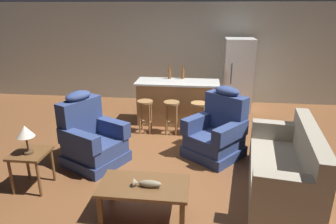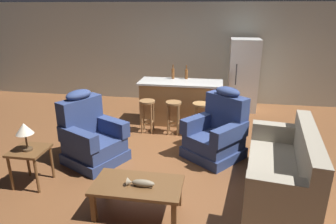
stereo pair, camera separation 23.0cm
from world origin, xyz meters
The scene contains 16 objects.
ground_plane centered at (0.00, 0.00, 0.00)m, with size 12.00×12.00×0.00m.
back_wall centered at (0.00, 3.12, 1.30)m, with size 12.00×0.05×2.60m.
coffee_table centered at (-0.13, -1.86, 0.36)m, with size 1.10×0.60×0.42m.
fish_figurine centered at (-0.08, -1.90, 0.46)m, with size 0.34×0.10×0.10m.
couch centered at (1.75, -1.11, 0.34)m, with size 1.10×2.00×0.94m.
recliner_near_lamp centered at (-1.25, -0.64, 0.42)m, with size 1.13×1.13×1.20m.
recliner_near_island centered at (0.83, -0.12, 0.42)m, with size 1.18×1.18×1.20m.
end_table centered at (-1.82, -1.47, 0.46)m, with size 0.48×0.48×0.56m.
table_lamp centered at (-1.81, -1.50, 0.87)m, with size 0.24×0.24×0.41m.
kitchen_island centered at (0.00, 1.35, 0.48)m, with size 1.80×0.70×0.95m.
bar_stool_left centered at (-0.60, 0.72, 0.47)m, with size 0.32×0.32×0.68m.
bar_stool_middle centered at (-0.06, 0.72, 0.47)m, with size 0.32×0.32×0.68m.
bar_stool_right centered at (0.48, 0.72, 0.47)m, with size 0.32×0.32×0.68m.
refrigerator centered at (1.40, 2.55, 0.88)m, with size 0.70×0.69×1.76m.
bottle_tall_green centered at (0.09, 1.62, 1.07)m, with size 0.07×0.07×0.31m.
bottle_short_amber centered at (-0.21, 1.60, 1.07)m, with size 0.07×0.07×0.31m.
Camera 1 is at (0.54, -4.96, 2.47)m, focal length 32.00 mm.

